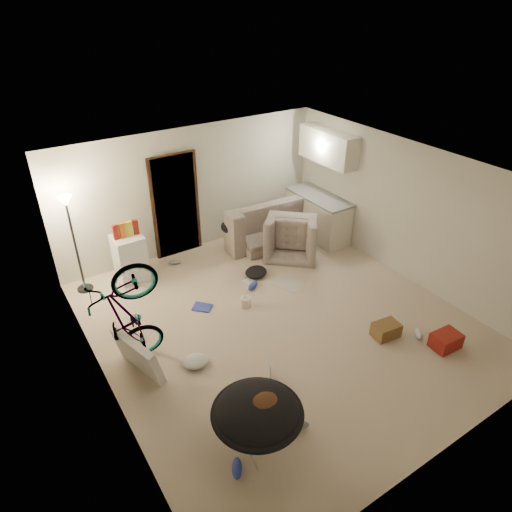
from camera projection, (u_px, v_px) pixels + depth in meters
floor at (279, 322)px, 7.43m from camera, size 5.50×6.00×0.02m
ceiling at (284, 175)px, 6.14m from camera, size 5.50×6.00×0.02m
wall_back at (192, 190)px, 8.95m from camera, size 5.50×0.02×2.50m
wall_front at (455, 383)px, 4.62m from camera, size 5.50×0.02×2.50m
wall_left at (96, 319)px, 5.50m from camera, size 0.02×6.00×2.50m
wall_right at (408, 212)px, 8.07m from camera, size 0.02×6.00×2.50m
doorway at (175, 206)px, 8.86m from camera, size 0.85×0.10×2.04m
door_trim at (176, 207)px, 8.83m from camera, size 0.97×0.04×2.10m
floor_lamp at (70, 224)px, 7.54m from camera, size 0.28×0.28×1.81m
kitchen_counter at (318, 217)px, 9.78m from camera, size 0.60×1.50×0.88m
counter_top at (319, 197)px, 9.54m from camera, size 0.64×1.54×0.04m
kitchen_uppers at (328, 147)px, 9.06m from camera, size 0.38×1.40×0.65m
sofa at (272, 223)px, 9.74m from camera, size 2.36×1.04×0.68m
armchair at (292, 237)px, 9.24m from camera, size 1.34×1.33×0.66m
bicycle at (131, 338)px, 6.38m from camera, size 1.87×1.06×1.02m
book_asset at (270, 380)px, 6.31m from camera, size 0.29×0.26×0.02m
mini_fridge at (130, 258)px, 8.32m from camera, size 0.52×0.52×0.87m
snack_box_0 at (116, 233)px, 7.95m from camera, size 0.10×0.08×0.30m
snack_box_1 at (123, 231)px, 8.01m from camera, size 0.10×0.07×0.30m
snack_box_2 at (129, 229)px, 8.06m from camera, size 0.10×0.08×0.30m
snack_box_3 at (136, 227)px, 8.12m from camera, size 0.11×0.09×0.30m
saucer_chair at (257, 419)px, 5.21m from camera, size 1.07×1.07×0.76m
hoodie at (262, 406)px, 5.11m from camera, size 0.49×0.41×0.22m
sofa_drape at (234, 226)px, 9.19m from camera, size 0.65×0.58×0.28m
tv_box at (138, 356)px, 6.32m from camera, size 0.46×0.94×0.61m
drink_case_a at (386, 330)px, 7.07m from camera, size 0.43×0.33×0.23m
drink_case_b at (446, 341)px, 6.85m from camera, size 0.44×0.34×0.24m
juicer at (246, 301)px, 7.72m from camera, size 0.18×0.18×0.26m
newspaper at (288, 284)px, 8.36m from camera, size 0.55×0.61×0.01m
book_blue at (202, 307)px, 7.73m from camera, size 0.37×0.38×0.03m
book_white at (250, 282)px, 8.39m from camera, size 0.23×0.27×0.02m
shoe_0 at (253, 286)px, 8.21m from camera, size 0.31×0.25×0.11m
shoe_1 at (175, 262)px, 8.91m from camera, size 0.27×0.20×0.09m
shoe_2 at (237, 468)px, 5.12m from camera, size 0.24×0.30×0.10m
shoe_3 at (298, 426)px, 5.61m from camera, size 0.31×0.23×0.11m
shoe_4 at (418, 333)px, 7.09m from camera, size 0.26×0.28×0.10m
clothes_lump_b at (256, 272)px, 8.57m from camera, size 0.60×0.58×0.14m
clothes_lump_c at (195, 361)px, 6.56m from camera, size 0.46×0.42×0.12m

